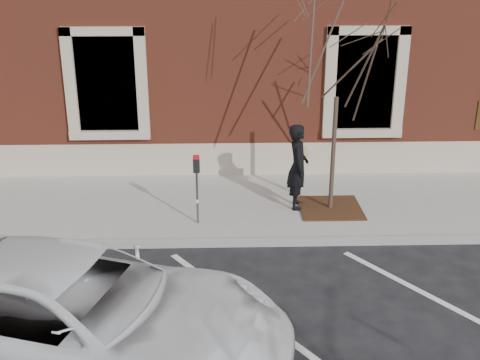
{
  "coord_description": "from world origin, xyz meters",
  "views": [
    {
      "loc": [
        -0.31,
        -10.32,
        5.24
      ],
      "look_at": [
        0.0,
        0.6,
        1.1
      ],
      "focal_mm": 45.0,
      "sensor_mm": 36.0,
      "label": 1
    }
  ],
  "objects_px": {
    "parking_meter": "(197,177)",
    "sapling": "(338,64)",
    "man": "(298,167)",
    "white_truck": "(75,316)"
  },
  "relations": [
    {
      "from": "parking_meter",
      "to": "sapling",
      "type": "distance_m",
      "value": 3.53
    },
    {
      "from": "man",
      "to": "parking_meter",
      "type": "bearing_deg",
      "value": 114.2
    },
    {
      "from": "sapling",
      "to": "white_truck",
      "type": "distance_m",
      "value": 6.9
    },
    {
      "from": "man",
      "to": "sapling",
      "type": "distance_m",
      "value": 2.27
    },
    {
      "from": "parking_meter",
      "to": "white_truck",
      "type": "relative_size",
      "value": 0.25
    },
    {
      "from": "parking_meter",
      "to": "white_truck",
      "type": "distance_m",
      "value": 4.5
    },
    {
      "from": "parking_meter",
      "to": "sapling",
      "type": "bearing_deg",
      "value": 23.44
    },
    {
      "from": "parking_meter",
      "to": "white_truck",
      "type": "height_order",
      "value": "white_truck"
    },
    {
      "from": "sapling",
      "to": "white_truck",
      "type": "height_order",
      "value": "sapling"
    },
    {
      "from": "white_truck",
      "to": "sapling",
      "type": "bearing_deg",
      "value": -24.17
    }
  ]
}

